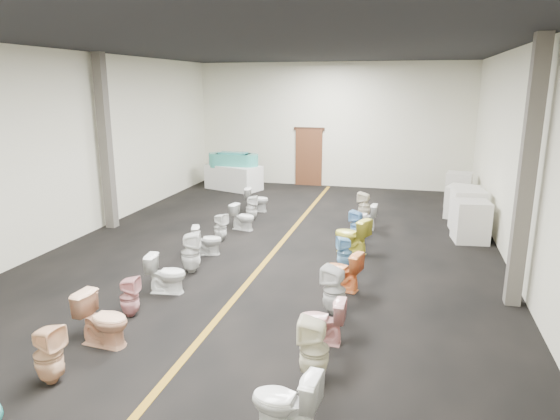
# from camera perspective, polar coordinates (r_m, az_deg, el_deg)

# --- Properties ---
(floor) EXTENTS (16.00, 16.00, 0.00)m
(floor) POSITION_cam_1_polar(r_m,az_deg,el_deg) (11.34, -0.84, -4.96)
(floor) COLOR black
(floor) RESTS_ON ground
(ceiling) EXTENTS (16.00, 16.00, 0.00)m
(ceiling) POSITION_cam_1_polar(r_m,az_deg,el_deg) (10.74, -0.93, 18.36)
(ceiling) COLOR black
(ceiling) RESTS_ON ground
(wall_back) EXTENTS (10.00, 0.00, 10.00)m
(wall_back) POSITION_cam_1_polar(r_m,az_deg,el_deg) (18.60, 5.85, 9.59)
(wall_back) COLOR beige
(wall_back) RESTS_ON ground
(wall_left) EXTENTS (0.00, 16.00, 16.00)m
(wall_left) POSITION_cam_1_polar(r_m,az_deg,el_deg) (13.07, -22.67, 6.65)
(wall_left) COLOR beige
(wall_left) RESTS_ON ground
(wall_right) EXTENTS (0.00, 16.00, 16.00)m
(wall_right) POSITION_cam_1_polar(r_m,az_deg,el_deg) (10.63, 26.15, 4.80)
(wall_right) COLOR beige
(wall_right) RESTS_ON ground
(aisle_stripe) EXTENTS (0.12, 15.60, 0.01)m
(aisle_stripe) POSITION_cam_1_polar(r_m,az_deg,el_deg) (11.34, -0.84, -4.94)
(aisle_stripe) COLOR #8C6214
(aisle_stripe) RESTS_ON floor
(back_door) EXTENTS (1.00, 0.10, 2.10)m
(back_door) POSITION_cam_1_polar(r_m,az_deg,el_deg) (18.81, 3.31, 6.01)
(back_door) COLOR #562D19
(back_door) RESTS_ON floor
(door_frame) EXTENTS (1.15, 0.08, 0.10)m
(door_frame) POSITION_cam_1_polar(r_m,az_deg,el_deg) (18.70, 3.36, 9.26)
(door_frame) COLOR #331C11
(door_frame) RESTS_ON back_door
(column_left) EXTENTS (0.25, 0.25, 4.50)m
(column_left) POSITION_cam_1_polar(r_m,az_deg,el_deg) (13.73, -19.32, 7.26)
(column_left) COLOR #59544C
(column_left) RESTS_ON floor
(column_right) EXTENTS (0.25, 0.25, 4.50)m
(column_right) POSITION_cam_1_polar(r_m,az_deg,el_deg) (9.13, 26.36, 3.45)
(column_right) COLOR #59544C
(column_right) RESTS_ON floor
(display_table) EXTENTS (2.18, 1.59, 0.87)m
(display_table) POSITION_cam_1_polar(r_m,az_deg,el_deg) (18.20, -5.31, 3.74)
(display_table) COLOR white
(display_table) RESTS_ON floor
(bathtub) EXTENTS (1.86, 0.70, 0.55)m
(bathtub) POSITION_cam_1_polar(r_m,az_deg,el_deg) (18.10, -5.36, 5.71)
(bathtub) COLOR teal
(bathtub) RESTS_ON display_table
(appliance_crate_a) EXTENTS (0.87, 0.87, 1.00)m
(appliance_crate_a) POSITION_cam_1_polar(r_m,az_deg,el_deg) (12.91, 20.99, -1.21)
(appliance_crate_a) COLOR silver
(appliance_crate_a) RESTS_ON floor
(appliance_crate_b) EXTENTS (0.86, 0.86, 1.09)m
(appliance_crate_b) POSITION_cam_1_polar(r_m,az_deg,el_deg) (13.79, 20.62, -0.04)
(appliance_crate_b) COLOR silver
(appliance_crate_b) RESTS_ON floor
(appliance_crate_c) EXTENTS (1.04, 1.04, 0.92)m
(appliance_crate_c) POSITION_cam_1_polar(r_m,az_deg,el_deg) (15.11, 20.12, 0.86)
(appliance_crate_c) COLOR silver
(appliance_crate_c) RESTS_ON floor
(appliance_crate_d) EXTENTS (0.86, 0.86, 1.06)m
(appliance_crate_d) POSITION_cam_1_polar(r_m,az_deg,el_deg) (16.54, 19.72, 2.22)
(appliance_crate_d) COLOR silver
(appliance_crate_d) RESTS_ON floor
(toilet_left_1) EXTENTS (0.40, 0.40, 0.79)m
(toilet_left_1) POSITION_cam_1_polar(r_m,az_deg,el_deg) (7.19, -24.92, -14.75)
(toilet_left_1) COLOR #F9C397
(toilet_left_1) RESTS_ON floor
(toilet_left_2) EXTENTS (0.81, 0.50, 0.80)m
(toilet_left_2) POSITION_cam_1_polar(r_m,az_deg,el_deg) (7.86, -19.55, -11.69)
(toilet_left_2) COLOR #F1B48D
(toilet_left_2) RESTS_ON floor
(toilet_left_3) EXTENTS (0.36, 0.35, 0.69)m
(toilet_left_3) POSITION_cam_1_polar(r_m,az_deg,el_deg) (8.64, -16.82, -9.47)
(toilet_left_3) COLOR pink
(toilet_left_3) RESTS_ON floor
(toilet_left_4) EXTENTS (0.76, 0.50, 0.72)m
(toilet_left_4) POSITION_cam_1_polar(r_m,az_deg,el_deg) (9.40, -12.83, -7.10)
(toilet_left_4) COLOR white
(toilet_left_4) RESTS_ON floor
(toilet_left_5) EXTENTS (0.49, 0.48, 0.85)m
(toilet_left_5) POSITION_cam_1_polar(r_m,az_deg,el_deg) (10.25, -10.16, -4.79)
(toilet_left_5) COLOR white
(toilet_left_5) RESTS_ON floor
(toilet_left_6) EXTENTS (0.73, 0.55, 0.66)m
(toilet_left_6) POSITION_cam_1_polar(r_m,az_deg,el_deg) (11.29, -8.33, -3.42)
(toilet_left_6) COLOR silver
(toilet_left_6) RESTS_ON floor
(toilet_left_7) EXTENTS (0.40, 0.39, 0.68)m
(toilet_left_7) POSITION_cam_1_polar(r_m,az_deg,el_deg) (12.22, -6.84, -1.96)
(toilet_left_7) COLOR white
(toilet_left_7) RESTS_ON floor
(toilet_left_8) EXTENTS (0.72, 0.50, 0.67)m
(toilet_left_8) POSITION_cam_1_polar(r_m,az_deg,el_deg) (13.10, -4.26, -0.82)
(toilet_left_8) COLOR white
(toilet_left_8) RESTS_ON floor
(toilet_left_9) EXTENTS (0.37, 0.36, 0.70)m
(toilet_left_9) POSITION_cam_1_polar(r_m,az_deg,el_deg) (14.01, -3.27, 0.25)
(toilet_left_9) COLOR silver
(toilet_left_9) RESTS_ON floor
(toilet_left_10) EXTENTS (0.74, 0.47, 0.71)m
(toilet_left_10) POSITION_cam_1_polar(r_m,az_deg,el_deg) (14.96, -2.67, 1.19)
(toilet_left_10) COLOR silver
(toilet_left_10) RESTS_ON floor
(toilet_right_1) EXTENTS (0.80, 0.51, 0.78)m
(toilet_right_1) POSITION_cam_1_polar(r_m,az_deg,el_deg) (5.76, 0.59, -21.17)
(toilet_right_1) COLOR white
(toilet_right_1) RESTS_ON floor
(toilet_right_2) EXTENTS (0.40, 0.39, 0.85)m
(toilet_right_2) POSITION_cam_1_polar(r_m,az_deg,el_deg) (6.64, 3.92, -15.60)
(toilet_right_2) COLOR #EEE7C4
(toilet_right_2) RESTS_ON floor
(toilet_right_3) EXTENTS (0.69, 0.39, 0.70)m
(toilet_right_3) POSITION_cam_1_polar(r_m,az_deg,el_deg) (7.52, 4.78, -12.49)
(toilet_right_3) COLOR pink
(toilet_right_3) RESTS_ON floor
(toilet_right_4) EXTENTS (0.47, 0.46, 0.83)m
(toilet_right_4) POSITION_cam_1_polar(r_m,az_deg,el_deg) (8.38, 6.22, -9.12)
(toilet_right_4) COLOR silver
(toilet_right_4) RESTS_ON floor
(toilet_right_5) EXTENTS (0.82, 0.59, 0.75)m
(toilet_right_5) POSITION_cam_1_polar(r_m,az_deg,el_deg) (9.35, 7.06, -6.88)
(toilet_right_5) COLOR orange
(toilet_right_5) RESTS_ON floor
(toilet_right_6) EXTENTS (0.41, 0.40, 0.68)m
(toilet_right_6) POSITION_cam_1_polar(r_m,az_deg,el_deg) (10.41, 7.38, -4.86)
(toilet_right_6) COLOR #7DB8E1
(toilet_right_6) RESTS_ON floor
(toilet_right_7) EXTENTS (0.93, 0.75, 0.83)m
(toilet_right_7) POSITION_cam_1_polar(r_m,az_deg,el_deg) (11.33, 8.16, -2.90)
(toilet_right_7) COLOR #D7CD3F
(toilet_right_7) RESTS_ON floor
(toilet_right_8) EXTENTS (0.40, 0.40, 0.72)m
(toilet_right_8) POSITION_cam_1_polar(r_m,az_deg,el_deg) (12.42, 8.75, -1.69)
(toilet_right_8) COLOR #6AA2DB
(toilet_right_8) RESTS_ON floor
(toilet_right_9) EXTENTS (0.68, 0.40, 0.69)m
(toilet_right_9) POSITION_cam_1_polar(r_m,az_deg,el_deg) (13.27, 9.56, -0.74)
(toilet_right_9) COLOR white
(toilet_right_9) RESTS_ON floor
(toilet_right_10) EXTENTS (0.42, 0.42, 0.76)m
(toilet_right_10) POSITION_cam_1_polar(r_m,az_deg,el_deg) (14.32, 9.61, 0.51)
(toilet_right_10) COLOR beige
(toilet_right_10) RESTS_ON floor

